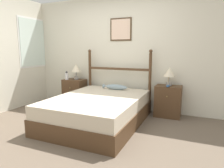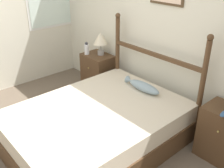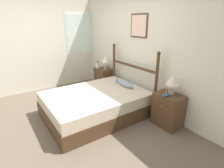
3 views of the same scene
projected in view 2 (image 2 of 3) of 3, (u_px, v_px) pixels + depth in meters
The scene contains 8 objects.
ground_plane at pixel (53, 159), 3.02m from camera, with size 16.00×16.00×0.00m, color brown.
wall_back at pixel (158, 25), 3.47m from camera, with size 6.40×0.08×2.55m.
bed at pixel (97, 127), 3.16m from camera, with size 1.52×2.04×0.51m.
headboard at pixel (154, 68), 3.52m from camera, with size 1.53×0.07×1.37m.
nightstand_left at pixel (98, 73), 4.43m from camera, with size 0.51×0.39×0.64m.
table_lamp_left at pixel (101, 39), 4.18m from camera, with size 0.23×0.23×0.37m.
bottle at pixel (87, 49), 4.28m from camera, with size 0.08×0.08×0.21m.
fish_pillow at pixel (143, 86), 3.44m from camera, with size 0.56×0.15×0.11m.
Camera 2 is at (2.19, -1.01, 2.13)m, focal length 42.00 mm.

